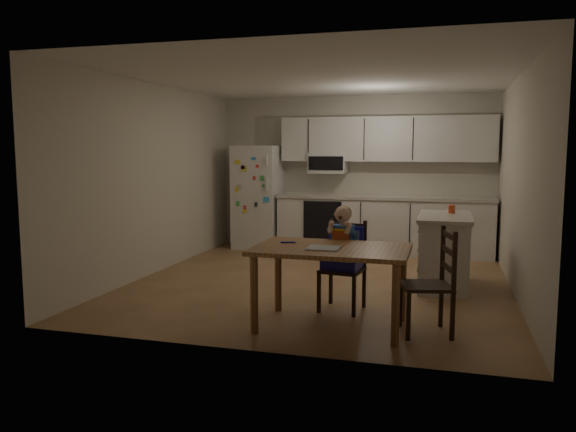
# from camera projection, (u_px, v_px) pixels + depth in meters

# --- Properties ---
(room) EXTENTS (4.52, 5.01, 2.51)m
(room) POSITION_uv_depth(u_px,v_px,m) (329.00, 180.00, 7.29)
(room) COLOR brown
(room) RESTS_ON ground
(refrigerator) EXTENTS (0.72, 0.70, 1.70)m
(refrigerator) POSITION_uv_depth(u_px,v_px,m) (258.00, 197.00, 9.36)
(refrigerator) COLOR silver
(refrigerator) RESTS_ON ground
(kitchen_run) EXTENTS (3.37, 0.62, 2.15)m
(kitchen_run) POSITION_uv_depth(u_px,v_px,m) (382.00, 198.00, 8.89)
(kitchen_run) COLOR silver
(kitchen_run) RESTS_ON ground
(kitchen_island) EXTENTS (0.61, 1.17, 0.86)m
(kitchen_island) POSITION_uv_depth(u_px,v_px,m) (444.00, 251.00, 6.71)
(kitchen_island) COLOR silver
(kitchen_island) RESTS_ON ground
(red_cup) EXTENTS (0.08, 0.08, 0.10)m
(red_cup) POSITION_uv_depth(u_px,v_px,m) (452.00, 209.00, 6.86)
(red_cup) COLOR #DF4921
(red_cup) RESTS_ON kitchen_island
(dining_table) EXTENTS (1.40, 0.90, 0.75)m
(dining_table) POSITION_uv_depth(u_px,v_px,m) (331.00, 258.00, 5.15)
(dining_table) COLOR brown
(dining_table) RESTS_ON ground
(napkin) EXTENTS (0.29, 0.25, 0.01)m
(napkin) POSITION_uv_depth(u_px,v_px,m) (324.00, 248.00, 5.05)
(napkin) COLOR #A9A9AE
(napkin) RESTS_ON dining_table
(toddler_spoon) EXTENTS (0.12, 0.06, 0.02)m
(toddler_spoon) POSITION_uv_depth(u_px,v_px,m) (287.00, 242.00, 5.35)
(toddler_spoon) COLOR #2523AD
(toddler_spoon) RESTS_ON dining_table
(chair_booster) EXTENTS (0.45, 0.45, 1.08)m
(chair_booster) POSITION_uv_depth(u_px,v_px,m) (344.00, 247.00, 5.73)
(chair_booster) COLOR black
(chair_booster) RESTS_ON ground
(chair_side) EXTENTS (0.52, 0.52, 0.95)m
(chair_side) POSITION_uv_depth(u_px,v_px,m) (437.00, 275.00, 4.98)
(chair_side) COLOR black
(chair_side) RESTS_ON ground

